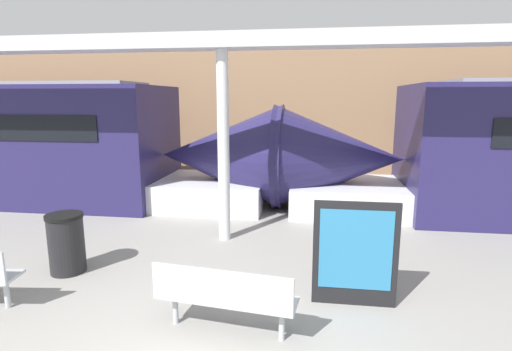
% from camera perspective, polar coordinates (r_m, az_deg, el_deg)
% --- Properties ---
extents(station_wall, '(56.00, 0.20, 5.00)m').
position_cam_1_polar(station_wall, '(13.89, 3.63, 9.78)').
color(station_wall, '#937051').
rests_on(station_wall, ground_plane).
extents(bench_near, '(1.73, 0.65, 0.87)m').
position_cam_1_polar(bench_near, '(4.88, -4.62, -16.61)').
color(bench_near, '#ADB2B7').
rests_on(bench_near, ground_plane).
extents(trash_bin, '(0.58, 0.58, 0.97)m').
position_cam_1_polar(trash_bin, '(7.18, -25.46, -8.71)').
color(trash_bin, black).
rests_on(trash_bin, ground_plane).
extents(poster_board, '(1.12, 0.07, 1.45)m').
position_cam_1_polar(poster_board, '(5.59, 13.97, -10.79)').
color(poster_board, black).
rests_on(poster_board, ground_plane).
extents(support_column_near, '(0.23, 0.23, 3.67)m').
position_cam_1_polar(support_column_near, '(7.73, -4.67, 3.92)').
color(support_column_near, silver).
rests_on(support_column_near, ground_plane).
extents(canopy_beam, '(28.00, 0.60, 0.28)m').
position_cam_1_polar(canopy_beam, '(7.74, -4.91, 18.58)').
color(canopy_beam, '#B7B7BC').
rests_on(canopy_beam, support_column_near).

